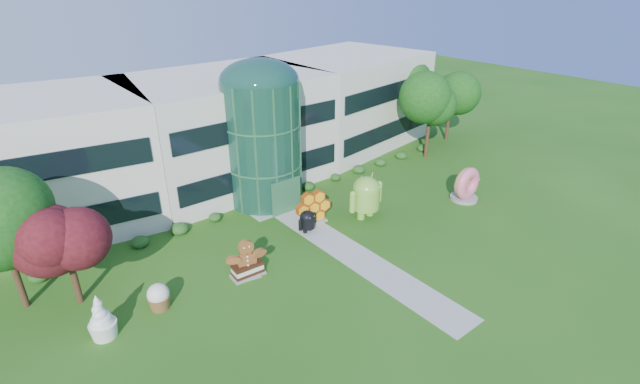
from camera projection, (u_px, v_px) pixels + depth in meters
ground at (366, 263)px, 30.12m from camera, size 140.00×140.00×0.00m
building at (226, 128)px, 40.77m from camera, size 46.00×15.00×9.30m
atrium at (263, 143)px, 36.45m from camera, size 6.00×6.00×9.80m
walkway at (346, 250)px, 31.52m from camera, size 2.40×20.00×0.04m
tree_red at (69, 257)px, 25.35m from camera, size 4.00×4.00×6.00m
trees_backdrop at (257, 148)px, 37.45m from camera, size 52.00×8.00×8.40m
android_green at (366, 194)px, 35.00m from camera, size 3.48×2.37×3.88m
android_black at (307, 220)px, 33.31m from camera, size 1.90×1.41×1.99m
donut at (466, 183)px, 37.88m from camera, size 2.81×1.38×2.91m
gingerbread at (247, 259)px, 28.25m from camera, size 3.02×1.62×2.64m
ice_cream_sandwich at (248, 269)px, 28.69m from camera, size 2.11×1.14×0.92m
honeycomb at (313, 208)px, 34.55m from camera, size 3.08×1.53×2.32m
froyo at (101, 317)px, 23.54m from camera, size 2.00×2.00×2.58m
cupcake at (159, 296)px, 25.80m from camera, size 1.69×1.69×1.58m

